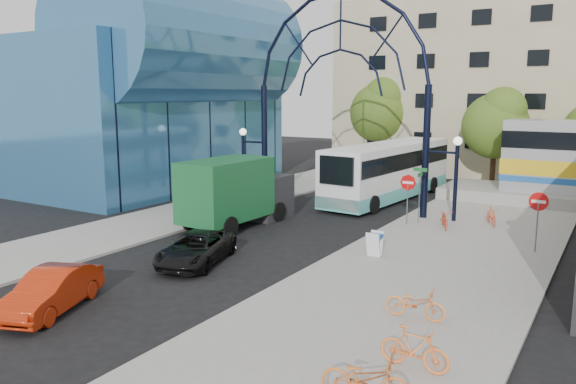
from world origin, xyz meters
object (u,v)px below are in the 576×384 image
Objects in this scene: bike_far_a at (415,303)px; tree_north_b at (382,109)px; tree_north_a at (497,122)px; bike_near_a at (445,219)px; black_suv at (196,249)px; red_sedan at (51,291)px; city_bus at (389,170)px; stop_sign at (408,187)px; sandwich_board at (375,241)px; bike_near_b at (491,216)px; bike_far_c at (365,378)px; street_name_sign at (420,183)px; gateway_arch at (340,56)px; do_not_enter_sign at (538,207)px; green_truck at (237,192)px; bike_far_b at (414,349)px.

tree_north_b is at bearing 20.30° from bike_far_a.
tree_north_a reaches higher than bike_near_a.
tree_north_a is 1.61× the size of black_suv.
red_sedan is (-6.78, -30.14, -3.96)m from tree_north_a.
city_bus is 7.40× the size of bike_near_a.
stop_sign is 6.20m from sandwich_board.
bike_near_b is at bearing 22.18° from bike_near_a.
tree_north_a is at bearing 88.50° from sandwich_board.
tree_north_a is 1.79× the size of red_sedan.
red_sedan is 10.25m from bike_far_c.
tree_north_a reaches higher than black_suv.
black_suv is at bearing -116.04° from street_name_sign.
gateway_arch is 1.06× the size of city_bus.
tree_north_b is 21.13m from bike_near_a.
tree_north_b is 4.59× the size of bike_far_a.
do_not_enter_sign is at bearing 36.68° from sandwich_board.
sandwich_board reaches higher than bike_near_a.
gateway_arch is at bearing 69.26° from green_truck.
bike_far_c is (13.47, -34.06, -4.65)m from tree_north_b.
stop_sign is at bearing -123.64° from street_name_sign.
tree_north_a is at bearing 107.03° from do_not_enter_sign.
bike_near_a is at bearing 40.51° from black_suv.
bike_far_b is at bearing -38.55° from black_suv.
do_not_enter_sign is at bearing -17.88° from stop_sign.
bike_near_b is at bearing 70.54° from sandwich_board.
bike_near_b is (12.31, -15.93, -4.69)m from tree_north_b.
bike_far_c reaches higher than bike_near_a.
street_name_sign is at bearing -51.94° from city_bus.
gateway_arch reaches higher than green_truck.
tree_north_a is at bearing 62.83° from gateway_arch.
do_not_enter_sign is 12.39m from bike_far_b.
city_bus is at bearing -65.59° from tree_north_b.
gateway_arch is at bearing 164.93° from street_name_sign.
bike_near_a is at bearing 80.53° from sandwich_board.
black_suv is 10.91m from bike_far_b.
tree_north_a reaches higher than city_bus.
bike_far_b is at bearing -72.00° from street_name_sign.
bike_near_b is at bearing -79.03° from tree_north_a.
sandwich_board is at bearing -143.32° from do_not_enter_sign.
city_bus is 2.96× the size of black_suv.
do_not_enter_sign is 9.63m from bike_far_a.
bike_near_a is at bearing -2.88° from bike_far_c.
black_suv is at bearing -143.46° from do_not_enter_sign.
sandwich_board is 9.38m from bike_far_b.
do_not_enter_sign is at bearing -72.97° from tree_north_a.
bike_far_c is (2.96, -16.35, 0.04)m from bike_near_a.
bike_far_c is at bearing -48.11° from black_suv.
do_not_enter_sign is 1.45× the size of bike_far_b.
bike_near_b is (-2.57, 4.00, -1.40)m from do_not_enter_sign.
do_not_enter_sign is 13.72m from green_truck.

